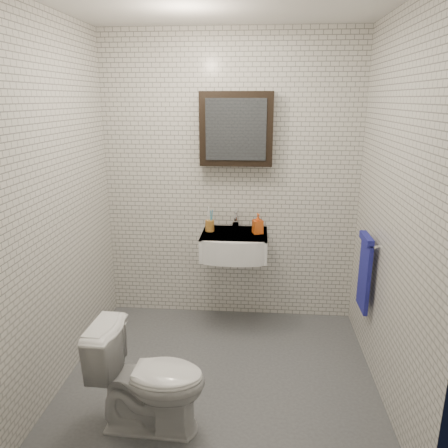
% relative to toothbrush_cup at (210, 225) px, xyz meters
% --- Properties ---
extents(ground, '(2.20, 2.00, 0.01)m').
position_rel_toothbrush_cup_xyz_m(ground, '(0.16, -0.82, -0.90)').
color(ground, '#4A4C51').
rests_on(ground, ground).
extents(room_shell, '(2.22, 2.02, 2.51)m').
position_rel_toothbrush_cup_xyz_m(room_shell, '(0.16, -0.82, 0.56)').
color(room_shell, silver).
rests_on(room_shell, ground).
extents(washbasin, '(0.55, 0.50, 0.20)m').
position_rel_toothbrush_cup_xyz_m(washbasin, '(0.21, -0.08, -0.15)').
color(washbasin, white).
rests_on(washbasin, room_shell).
extents(faucet, '(0.06, 0.20, 0.15)m').
position_rel_toothbrush_cup_xyz_m(faucet, '(0.21, 0.11, 0.01)').
color(faucet, silver).
rests_on(faucet, washbasin).
extents(mirror_cabinet, '(0.60, 0.15, 0.60)m').
position_rel_toothbrush_cup_xyz_m(mirror_cabinet, '(0.21, 0.11, 0.80)').
color(mirror_cabinet, black).
rests_on(mirror_cabinet, room_shell).
extents(towel_rail, '(0.09, 0.30, 0.58)m').
position_rel_toothbrush_cup_xyz_m(towel_rail, '(1.21, -0.47, -0.18)').
color(towel_rail, silver).
rests_on(towel_rail, room_shell).
extents(toothbrush_cup, '(0.08, 0.08, 0.21)m').
position_rel_toothbrush_cup_xyz_m(toothbrush_cup, '(0.00, 0.00, 0.00)').
color(toothbrush_cup, '#A26A28').
rests_on(toothbrush_cup, washbasin).
extents(soap_bottle, '(0.10, 0.10, 0.17)m').
position_rel_toothbrush_cup_xyz_m(soap_bottle, '(0.41, -0.04, 0.03)').
color(soap_bottle, '#DB4F17').
rests_on(soap_bottle, washbasin).
extents(toilet, '(0.69, 0.41, 0.68)m').
position_rel_toothbrush_cup_xyz_m(toilet, '(-0.21, -1.35, -0.56)').
color(toilet, white).
rests_on(toilet, ground).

